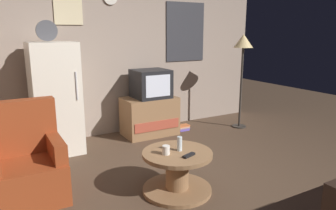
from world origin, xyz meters
TOP-DOWN VIEW (x-y plane):
  - ground_plane at (0.00, 0.00)m, footprint 12.00×12.00m
  - wall_with_art at (0.01, 2.45)m, footprint 5.20×0.12m
  - fridge at (-1.12, 1.98)m, footprint 0.60×0.62m
  - tv_stand at (0.31, 2.03)m, footprint 0.84×0.53m
  - crt_tv at (0.34, 2.03)m, footprint 0.54×0.51m
  - standing_lamp at (1.85, 1.63)m, footprint 0.32×0.32m
  - coffee_table at (-0.28, 0.19)m, footprint 0.72×0.72m
  - wine_glass at (-0.25, 0.21)m, footprint 0.05×0.05m
  - mug_ceramic_white at (-0.41, 0.20)m, footprint 0.08×0.08m
  - remote_control at (-0.25, 0.04)m, footprint 0.16×0.09m
  - armchair at (-1.64, 0.84)m, footprint 0.68×0.68m
  - book_stack at (0.89, 1.95)m, footprint 0.22×0.16m

SIDE VIEW (x-z plane):
  - ground_plane at x=0.00m, z-range 0.00..0.00m
  - book_stack at x=0.89m, z-range 0.00..0.09m
  - coffee_table at x=-0.28m, z-range 0.00..0.44m
  - tv_stand at x=0.31m, z-range 0.00..0.61m
  - armchair at x=-1.64m, z-range -0.14..0.82m
  - remote_control at x=-0.25m, z-range 0.44..0.46m
  - mug_ceramic_white at x=-0.41m, z-range 0.44..0.53m
  - wine_glass at x=-0.25m, z-range 0.44..0.59m
  - fridge at x=-1.12m, z-range -0.13..1.64m
  - crt_tv at x=0.34m, z-range 0.61..1.05m
  - wall_with_art at x=0.01m, z-range 0.01..2.61m
  - standing_lamp at x=1.85m, z-range 0.56..2.15m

